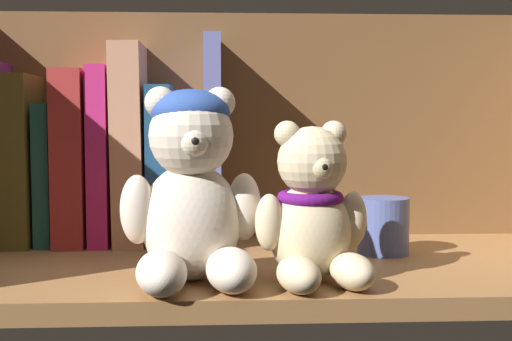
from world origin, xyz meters
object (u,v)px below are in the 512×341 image
teddy_bear_smaller (313,214)px  book_2 (51,174)px  book_5 (132,144)px  book_3 (76,157)px  pillar_candle (383,226)px  book_6 (162,164)px  book_8 (213,140)px  book_1 (26,160)px  book_4 (104,155)px  teddy_bear_larger (192,190)px  book_7 (189,169)px

teddy_bear_smaller → book_2: bearing=142.8°
book_5 → teddy_bear_smaller: bearing=-48.9°
book_3 → pillar_candle: 36.85cm
book_6 → book_8: book_8 is taller
book_1 → book_4: 9.27cm
book_2 → book_3: 3.64cm
book_6 → teddy_bear_larger: bearing=-78.0°
book_3 → book_1: bearing=180.0°
book_2 → book_5: bearing=0.0°
book_4 → teddy_bear_larger: (11.28, -21.09, -2.02)cm
pillar_candle → book_5: bearing=162.0°
book_8 → book_5: bearing=180.0°
book_3 → book_4: (3.30, 0.00, 0.22)cm
book_1 → book_2: 3.34cm
book_1 → book_7: 19.42cm
book_5 → teddy_bear_smaller: size_ratio=1.60×
book_5 → book_7: 7.45cm
book_6 → book_7: (3.32, 0.00, -0.55)cm
book_6 → teddy_bear_larger: size_ratio=1.05×
book_4 → teddy_bear_larger: size_ratio=1.18×
book_4 → book_8: book_8 is taller
pillar_candle → book_2: bearing=166.4°
teddy_bear_smaller → book_7: bearing=119.1°
book_1 → book_7: bearing=0.0°
book_7 → teddy_bear_larger: 21.12cm
book_8 → pillar_candle: (18.66, -9.20, -9.06)cm
book_6 → book_7: size_ratio=1.06×
book_3 → book_4: size_ratio=0.98×
book_6 → teddy_bear_smaller: (15.37, -21.64, -3.07)cm
pillar_candle → teddy_bear_smaller: bearing=-127.3°
teddy_bear_smaller → book_6: bearing=125.4°
book_5 → book_2: bearing=180.0°
book_8 → teddy_bear_smaller: book_8 is taller
book_4 → book_5: size_ratio=0.89×
book_4 → book_1: bearing=180.0°
book_2 → teddy_bear_smaller: bearing=-37.2°
book_2 → teddy_bear_larger: bearing=-50.1°
book_1 → book_2: (2.88, 0.00, -1.68)cm
book_8 → book_2: bearing=180.0°
book_3 → book_6: 10.16cm
teddy_bear_smaller → book_8: bearing=113.0°
book_7 → pillar_candle: bearing=-23.1°
book_6 → book_8: (6.19, -0.00, 2.85)cm
book_5 → teddy_bear_smaller: book_5 is taller
book_5 → teddy_bear_smaller: (18.90, -21.64, -5.46)cm
book_7 → teddy_bear_smaller: book_7 is taller
book_1 → book_6: size_ratio=1.07×
book_1 → book_4: size_ratio=0.95×
book_4 → teddy_bear_smaller: size_ratio=1.42×
book_1 → teddy_bear_smaller: 38.35cm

